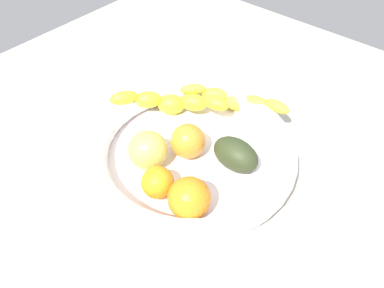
% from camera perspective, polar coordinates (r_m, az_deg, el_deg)
% --- Properties ---
extents(kitchen_counter, '(1.20, 1.20, 0.03)m').
position_cam_1_polar(kitchen_counter, '(0.71, 0.00, -3.67)').
color(kitchen_counter, '#ADA799').
rests_on(kitchen_counter, ground).
extents(fruit_bowl, '(0.37, 0.37, 0.06)m').
position_cam_1_polar(fruit_bowl, '(0.67, 0.00, -1.23)').
color(fruit_bowl, white).
rests_on(fruit_bowl, kitchen_counter).
extents(banana_draped_left, '(0.20, 0.15, 0.06)m').
position_cam_1_polar(banana_draped_left, '(0.74, -3.23, 6.28)').
color(banana_draped_left, yellow).
rests_on(banana_draped_left, fruit_bowl).
extents(banana_draped_right, '(0.20, 0.10, 0.05)m').
position_cam_1_polar(banana_draped_right, '(0.76, 6.43, 6.62)').
color(banana_draped_right, yellow).
rests_on(banana_draped_right, fruit_bowl).
extents(orange_front, '(0.06, 0.06, 0.06)m').
position_cam_1_polar(orange_front, '(0.67, -0.38, 0.63)').
color(orange_front, orange).
rests_on(orange_front, fruit_bowl).
extents(orange_mid_left, '(0.07, 0.07, 0.07)m').
position_cam_1_polar(orange_mid_left, '(0.58, -0.40, -8.08)').
color(orange_mid_left, orange).
rests_on(orange_mid_left, fruit_bowl).
extents(orange_mid_right, '(0.05, 0.05, 0.05)m').
position_cam_1_polar(orange_mid_right, '(0.61, -5.14, -5.74)').
color(orange_mid_right, orange).
rests_on(orange_mid_right, fruit_bowl).
extents(apple_yellow, '(0.07, 0.07, 0.07)m').
position_cam_1_polar(apple_yellow, '(0.65, -6.58, -0.92)').
color(apple_yellow, '#D4CB54').
rests_on(apple_yellow, fruit_bowl).
extents(avocado_dark, '(0.09, 0.06, 0.06)m').
position_cam_1_polar(avocado_dark, '(0.65, 6.51, -1.56)').
color(avocado_dark, '#2F3A1E').
rests_on(avocado_dark, fruit_bowl).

